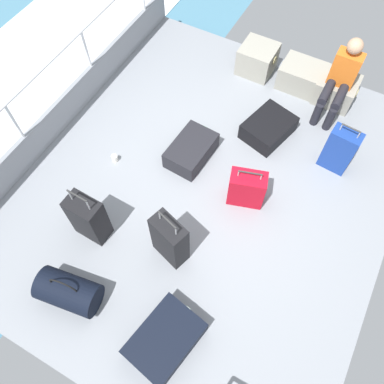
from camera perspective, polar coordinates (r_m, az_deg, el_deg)
The scene contains 17 objects.
ground_plane at distance 4.96m, azimuth 2.22°, elevation 0.74°, with size 4.40×5.20×0.06m, color gray.
gunwale_port at distance 5.63m, azimuth -18.11°, elevation 11.16°, with size 0.06×5.20×0.45m, color gray.
railing_port at distance 5.24m, azimuth -19.80°, elevation 15.09°, with size 0.04×4.20×1.02m.
sea_wake at distance 6.91m, azimuth -26.07°, elevation 11.69°, with size 12.00×12.00×0.01m.
cargo_crate_0 at distance 6.17m, azimuth 9.49°, elevation 18.56°, with size 0.53×0.49×0.42m.
cargo_crate_1 at distance 6.08m, azimuth 15.70°, elevation 15.91°, with size 0.65×0.47×0.36m.
cargo_crate_2 at distance 6.03m, azimuth 20.24°, elevation 13.79°, with size 0.56×0.48×0.37m.
passenger_seated at distance 5.65m, azimuth 20.85°, elevation 15.24°, with size 0.34×0.66×1.07m.
suitcase_0 at distance 4.66m, azimuth 7.95°, elevation 0.51°, with size 0.47×0.35×0.60m.
suitcase_1 at distance 4.49m, azimuth -14.84°, elevation -3.69°, with size 0.39×0.26×0.85m.
suitcase_2 at distance 5.07m, azimuth -0.12°, elevation 6.08°, with size 0.49×0.71×0.26m.
suitcase_3 at distance 4.22m, azimuth -3.25°, elevation -6.97°, with size 0.44×0.32×0.85m.
suitcase_4 at distance 4.18m, azimuth -3.96°, elevation -20.68°, with size 0.65×0.82×0.23m.
suitcase_5 at distance 5.16m, azimuth 20.67°, elevation 5.75°, with size 0.37×0.24×0.75m.
suitcase_6 at distance 5.40m, azimuth 11.05°, elevation 9.16°, with size 0.65×0.76×0.25m.
duffel_bag at distance 4.40m, azimuth -17.52°, elevation -13.65°, with size 0.69×0.45×0.52m.
paper_cup at distance 5.19m, azimuth -11.18°, elevation 4.85°, with size 0.08×0.08×0.10m, color white.
Camera 1 is at (1.03, -2.31, 4.23)m, focal length 36.65 mm.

